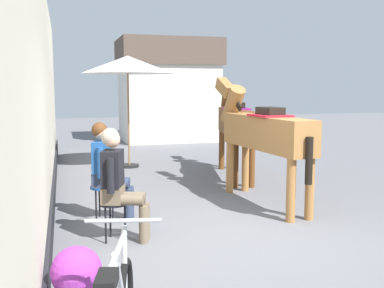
# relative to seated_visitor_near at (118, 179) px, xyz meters

# --- Properties ---
(ground_plane) EXTENTS (40.00, 40.00, 0.00)m
(ground_plane) POSITION_rel_seated_visitor_near_xyz_m (1.58, 2.67, -0.78)
(ground_plane) COLOR slate
(pub_facade_wall) EXTENTS (0.34, 14.00, 3.40)m
(pub_facade_wall) POSITION_rel_seated_visitor_near_xyz_m (-0.97, 1.17, 0.76)
(pub_facade_wall) COLOR beige
(pub_facade_wall) RESTS_ON ground_plane
(distant_cottage) EXTENTS (3.40, 2.60, 3.50)m
(distant_cottage) POSITION_rel_seated_visitor_near_xyz_m (2.98, 10.27, 1.02)
(distant_cottage) COLOR silver
(distant_cottage) RESTS_ON ground_plane
(seated_visitor_near) EXTENTS (0.61, 0.49, 1.39)m
(seated_visitor_near) POSITION_rel_seated_visitor_near_xyz_m (0.00, 0.00, 0.00)
(seated_visitor_near) COLOR black
(seated_visitor_near) RESTS_ON ground_plane
(seated_visitor_far) EXTENTS (0.61, 0.48, 1.39)m
(seated_visitor_far) POSITION_rel_seated_visitor_near_xyz_m (-0.05, 0.96, 0.00)
(seated_visitor_far) COLOR #194C99
(seated_visitor_far) RESTS_ON ground_plane
(saddled_horse_near) EXTENTS (0.64, 3.00, 2.06)m
(saddled_horse_near) POSITION_rel_seated_visitor_near_xyz_m (2.45, 1.23, 0.38)
(saddled_horse_near) COLOR #9E6B38
(saddled_horse_near) RESTS_ON ground_plane
(saddled_horse_far) EXTENTS (0.92, 2.96, 2.06)m
(saddled_horse_far) POSITION_rel_seated_visitor_near_xyz_m (2.83, 3.42, 0.38)
(saddled_horse_far) COLOR brown
(saddled_horse_far) RESTS_ON ground_plane
(flower_planter_near) EXTENTS (0.43, 0.43, 0.64)m
(flower_planter_near) POSITION_rel_seated_visitor_near_xyz_m (-0.56, -1.91, -0.44)
(flower_planter_near) COLOR beige
(flower_planter_near) RESTS_ON ground_plane
(cafe_parasol) EXTENTS (2.10, 2.10, 2.58)m
(cafe_parasol) POSITION_rel_seated_visitor_near_xyz_m (0.86, 5.12, 1.59)
(cafe_parasol) COLOR black
(cafe_parasol) RESTS_ON ground_plane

